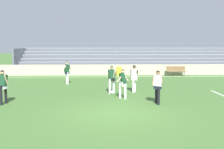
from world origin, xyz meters
The scene contains 13 objects.
ground_plane centered at (0.00, 0.00, 0.00)m, with size 160.00×160.00×0.00m, color #477033.
field_line_sideline centered at (0.00, 12.37, 0.00)m, with size 44.00×0.12×0.01m, color white.
sideline_wall centered at (0.00, 13.62, 0.52)m, with size 48.00×0.16×1.04m, color beige.
bleacher_stand centered at (2.91, 16.88, 1.37)m, with size 25.28×4.55×3.14m.
bench_near_bin centered at (6.37, 12.93, 0.55)m, with size 1.80×0.40×0.90m.
trash_bin centered at (0.93, 12.94, 0.44)m, with size 0.50×0.50×0.88m, color yellow.
player_dark_dropping_back centered at (-0.03, 4.44, 1.01)m, with size 0.45×0.61×1.69m.
player_white_on_ball centered at (1.38, 4.78, 1.01)m, with size 0.46×0.63×1.69m.
player_dark_pressing_high centered at (0.53, 2.95, 0.97)m, with size 0.69×0.46×1.63m.
player_dark_overlapping centered at (-3.27, 8.18, 1.01)m, with size 0.74×0.51×1.69m.
player_white_challenging centered at (2.16, 1.64, 1.00)m, with size 0.62×0.48×1.68m.
player_dark_trailing_run centered at (-5.48, 1.83, 1.02)m, with size 0.52×0.48×1.71m.
soccer_ball centered at (0.00, 4.16, 0.11)m, with size 0.22×0.22×0.22m, color white.
Camera 1 is at (-0.48, -10.36, 2.92)m, focal length 39.66 mm.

